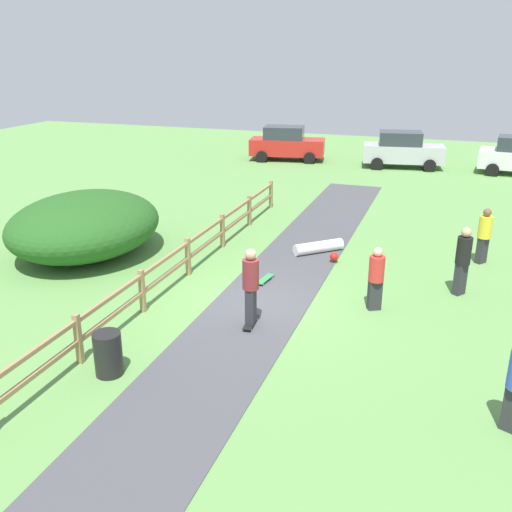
{
  "coord_description": "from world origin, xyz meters",
  "views": [
    {
      "loc": [
        4.22,
        -12.4,
        6.15
      ],
      "look_at": [
        -0.39,
        0.81,
        1.0
      ],
      "focal_mm": 39.99,
      "sensor_mm": 36.0,
      "label": 1
    }
  ],
  "objects_px": {
    "skater_riding": "(251,283)",
    "bystander_black": "(463,258)",
    "skater_fallen": "(320,248)",
    "parked_car_silver": "(402,150)",
    "trash_bin": "(108,354)",
    "skateboard_loose": "(265,279)",
    "parked_car_red": "(286,143)",
    "bystander_red": "(376,276)",
    "bush_large": "(85,225)",
    "bystander_yellow": "(484,233)"
  },
  "relations": [
    {
      "from": "skater_fallen",
      "to": "parked_car_silver",
      "type": "distance_m",
      "value": 14.92
    },
    {
      "from": "skater_riding",
      "to": "skater_fallen",
      "type": "xyz_separation_m",
      "value": [
        0.38,
        5.38,
        -0.88
      ]
    },
    {
      "from": "parked_car_silver",
      "to": "trash_bin",
      "type": "bearing_deg",
      "value": -98.27
    },
    {
      "from": "skateboard_loose",
      "to": "parked_car_silver",
      "type": "xyz_separation_m",
      "value": [
        1.91,
        17.61,
        0.87
      ]
    },
    {
      "from": "skater_fallen",
      "to": "bystander_yellow",
      "type": "distance_m",
      "value": 4.92
    },
    {
      "from": "bystander_yellow",
      "to": "skateboard_loose",
      "type": "bearing_deg",
      "value": -147.86
    },
    {
      "from": "bush_large",
      "to": "skateboard_loose",
      "type": "distance_m",
      "value": 6.09
    },
    {
      "from": "bystander_yellow",
      "to": "bystander_black",
      "type": "height_order",
      "value": "bystander_black"
    },
    {
      "from": "skater_riding",
      "to": "bystander_yellow",
      "type": "height_order",
      "value": "skater_riding"
    },
    {
      "from": "skateboard_loose",
      "to": "trash_bin",
      "type": "bearing_deg",
      "value": -104.7
    },
    {
      "from": "bush_large",
      "to": "bystander_yellow",
      "type": "height_order",
      "value": "bush_large"
    },
    {
      "from": "trash_bin",
      "to": "skateboard_loose",
      "type": "relative_size",
      "value": 1.1
    },
    {
      "from": "parked_car_silver",
      "to": "bystander_red",
      "type": "bearing_deg",
      "value": -86.29
    },
    {
      "from": "bystander_yellow",
      "to": "parked_car_silver",
      "type": "bearing_deg",
      "value": 105.04
    },
    {
      "from": "bystander_red",
      "to": "parked_car_silver",
      "type": "height_order",
      "value": "parked_car_silver"
    },
    {
      "from": "bystander_black",
      "to": "parked_car_red",
      "type": "distance_m",
      "value": 19.3
    },
    {
      "from": "bush_large",
      "to": "bystander_black",
      "type": "xyz_separation_m",
      "value": [
        11.1,
        0.58,
        0.06
      ]
    },
    {
      "from": "skater_riding",
      "to": "bystander_black",
      "type": "height_order",
      "value": "skater_riding"
    },
    {
      "from": "skater_riding",
      "to": "bystander_red",
      "type": "xyz_separation_m",
      "value": [
        2.59,
        1.86,
        -0.19
      ]
    },
    {
      "from": "parked_car_red",
      "to": "parked_car_silver",
      "type": "relative_size",
      "value": 1.01
    },
    {
      "from": "bystander_red",
      "to": "bystander_yellow",
      "type": "xyz_separation_m",
      "value": [
        2.58,
        4.34,
        0.04
      ]
    },
    {
      "from": "bystander_black",
      "to": "parked_car_silver",
      "type": "height_order",
      "value": "parked_car_silver"
    },
    {
      "from": "skater_fallen",
      "to": "bystander_yellow",
      "type": "bearing_deg",
      "value": 9.73
    },
    {
      "from": "parked_car_silver",
      "to": "parked_car_red",
      "type": "bearing_deg",
      "value": -179.99
    },
    {
      "from": "parked_car_red",
      "to": "bystander_black",
      "type": "bearing_deg",
      "value": -59.98
    },
    {
      "from": "trash_bin",
      "to": "parked_car_silver",
      "type": "relative_size",
      "value": 0.2
    },
    {
      "from": "parked_car_silver",
      "to": "skateboard_loose",
      "type": "bearing_deg",
      "value": -96.2
    },
    {
      "from": "bush_large",
      "to": "trash_bin",
      "type": "bearing_deg",
      "value": -51.99
    },
    {
      "from": "bystander_red",
      "to": "parked_car_silver",
      "type": "xyz_separation_m",
      "value": [
        -1.19,
        18.38,
        0.07
      ]
    },
    {
      "from": "skater_riding",
      "to": "parked_car_silver",
      "type": "height_order",
      "value": "parked_car_silver"
    },
    {
      "from": "bystander_black",
      "to": "parked_car_silver",
      "type": "xyz_separation_m",
      "value": [
        -3.18,
        16.71,
        -0.07
      ]
    },
    {
      "from": "skateboard_loose",
      "to": "parked_car_silver",
      "type": "distance_m",
      "value": 17.74
    },
    {
      "from": "trash_bin",
      "to": "skateboard_loose",
      "type": "distance_m",
      "value": 5.71
    },
    {
      "from": "bystander_yellow",
      "to": "bystander_red",
      "type": "bearing_deg",
      "value": -120.74
    },
    {
      "from": "skater_riding",
      "to": "bystander_black",
      "type": "relative_size",
      "value": 1.02
    },
    {
      "from": "trash_bin",
      "to": "bystander_black",
      "type": "height_order",
      "value": "bystander_black"
    },
    {
      "from": "skateboard_loose",
      "to": "bystander_red",
      "type": "bearing_deg",
      "value": -13.84
    },
    {
      "from": "skater_riding",
      "to": "parked_car_red",
      "type": "height_order",
      "value": "parked_car_red"
    },
    {
      "from": "bush_large",
      "to": "trash_bin",
      "type": "height_order",
      "value": "bush_large"
    },
    {
      "from": "skater_fallen",
      "to": "parked_car_silver",
      "type": "relative_size",
      "value": 0.35
    },
    {
      "from": "skater_fallen",
      "to": "bystander_black",
      "type": "distance_m",
      "value": 4.66
    },
    {
      "from": "bush_large",
      "to": "skater_riding",
      "type": "height_order",
      "value": "bush_large"
    },
    {
      "from": "parked_car_red",
      "to": "bystander_red",
      "type": "bearing_deg",
      "value": -67.34
    },
    {
      "from": "skateboard_loose",
      "to": "parked_car_red",
      "type": "height_order",
      "value": "parked_car_red"
    },
    {
      "from": "parked_car_red",
      "to": "skater_fallen",
      "type": "bearing_deg",
      "value": -69.82
    },
    {
      "from": "skater_fallen",
      "to": "bystander_black",
      "type": "xyz_separation_m",
      "value": [
        4.19,
        -1.85,
        0.82
      ]
    },
    {
      "from": "trash_bin",
      "to": "skater_riding",
      "type": "height_order",
      "value": "skater_riding"
    },
    {
      "from": "skateboard_loose",
      "to": "bush_large",
      "type": "bearing_deg",
      "value": 176.88
    },
    {
      "from": "skater_riding",
      "to": "bystander_red",
      "type": "bearing_deg",
      "value": 35.69
    },
    {
      "from": "bystander_yellow",
      "to": "skater_fallen",
      "type": "bearing_deg",
      "value": -170.27
    }
  ]
}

